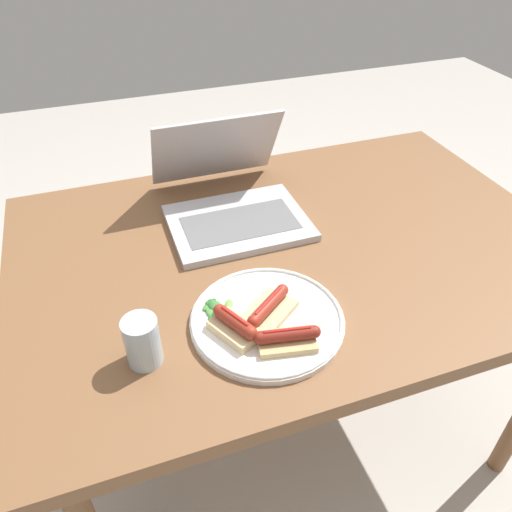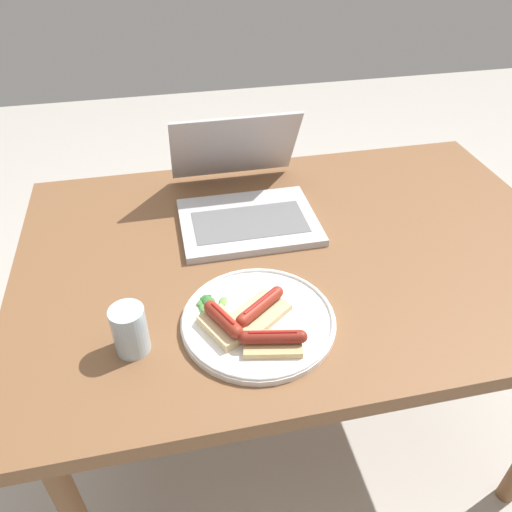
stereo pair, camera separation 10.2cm
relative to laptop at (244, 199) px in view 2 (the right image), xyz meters
The scene contains 9 objects.
ground_plane 0.79m from the laptop, 59.36° to the right, with size 6.00×6.00×0.00m, color #B7B2A8.
desk 0.22m from the laptop, 59.36° to the right, with size 1.28×0.86×0.72m.
laptop is the anchor object (origin of this frame).
plate 0.39m from the laptop, 97.05° to the right, with size 0.30×0.30×0.02m.
sausage_toast_left 0.38m from the laptop, 96.41° to the right, with size 0.13×0.12×0.04m.
sausage_toast_middle 0.46m from the laptop, 94.63° to the right, with size 0.12×0.08×0.04m.
sausage_toast_right 0.42m from the laptop, 106.32° to the right, with size 0.09×0.11×0.05m.
salad_pile 0.35m from the laptop, 112.72° to the right, with size 0.07×0.07×0.01m.
drinking_glass 0.49m from the laptop, 125.55° to the right, with size 0.06×0.06×0.10m.
Camera 2 is at (-0.29, -0.87, 1.42)m, focal length 35.00 mm.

